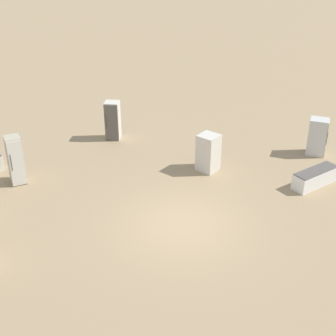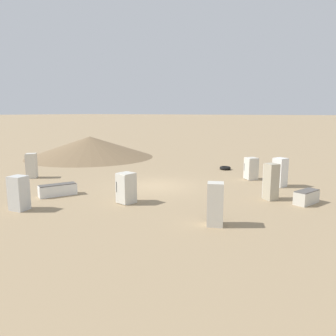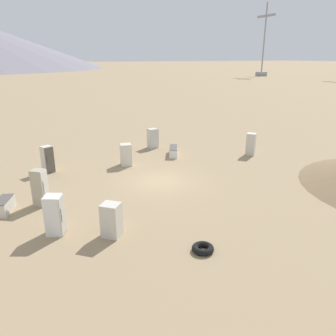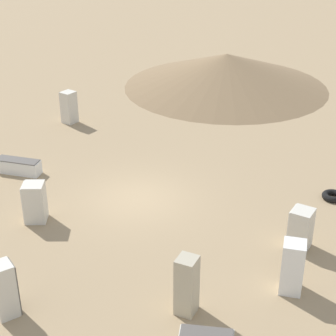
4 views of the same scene
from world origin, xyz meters
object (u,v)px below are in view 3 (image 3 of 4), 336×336
discarded_fridge_0 (40,188)px  power_pylon_1 (263,54)px  discarded_fridge_1 (251,144)px  scrap_tire (203,248)px  discarded_fridge_8 (55,215)px  discarded_fridge_5 (4,206)px  discarded_fridge_6 (173,151)px  discarded_fridge_4 (112,220)px  discarded_fridge_3 (153,138)px  discarded_fridge_2 (126,155)px  discarded_fridge_7 (48,159)px

discarded_fridge_0 → power_pylon_1: bearing=171.3°
power_pylon_1 → discarded_fridge_1: bearing=139.4°
discarded_fridge_0 → scrap_tire: 8.89m
discarded_fridge_8 → scrap_tire: 6.30m
discarded_fridge_1 → discarded_fridge_5: bearing=-122.6°
scrap_tire → discarded_fridge_6: bearing=-21.0°
discarded_fridge_0 → discarded_fridge_4: discarded_fridge_0 is taller
power_pylon_1 → discarded_fridge_3: (-80.12, 79.01, -7.34)m
discarded_fridge_0 → discarded_fridge_2: (4.33, -5.92, -0.18)m
discarded_fridge_2 → discarded_fridge_8: (-7.65, 5.62, 0.11)m
discarded_fridge_2 → scrap_tire: 11.50m
power_pylon_1 → discarded_fridge_2: power_pylon_1 is taller
discarded_fridge_1 → discarded_fridge_4: 14.82m
power_pylon_1 → discarded_fridge_3: 112.76m
discarded_fridge_2 → discarded_fridge_5: discarded_fridge_2 is taller
discarded_fridge_2 → discarded_fridge_7: size_ratio=0.87×
discarded_fridge_5 → discarded_fridge_8: 3.80m
discarded_fridge_6 → discarded_fridge_8: discarded_fridge_8 is taller
discarded_fridge_3 → discarded_fridge_6: discarded_fridge_3 is taller
discarded_fridge_5 → discarded_fridge_6: discarded_fridge_5 is taller
power_pylon_1 → discarded_fridge_7: power_pylon_1 is taller
discarded_fridge_8 → discarded_fridge_6: bearing=156.4°
discarded_fridge_5 → power_pylon_1: bearing=63.8°
discarded_fridge_0 → discarded_fridge_6: discarded_fridge_0 is taller
scrap_tire → discarded_fridge_1: bearing=-45.7°
power_pylon_1 → discarded_fridge_7: 120.71m
discarded_fridge_0 → discarded_fridge_4: bearing=64.6°
discarded_fridge_4 → discarded_fridge_2: bearing=110.3°
discarded_fridge_4 → discarded_fridge_6: discarded_fridge_4 is taller
discarded_fridge_1 → discarded_fridge_7: bearing=-141.3°
discarded_fridge_2 → scrap_tire: discarded_fridge_2 is taller
discarded_fridge_3 → discarded_fridge_4: (-12.30, 6.97, -0.06)m
discarded_fridge_4 → discarded_fridge_1: bearing=71.1°
discarded_fridge_2 → discarded_fridge_8: size_ratio=0.87×
discarded_fridge_8 → discarded_fridge_0: bearing=-149.5°
discarded_fridge_2 → discarded_fridge_7: 5.09m
discarded_fridge_0 → discarded_fridge_6: size_ratio=0.93×
discarded_fridge_2 → discarded_fridge_6: bearing=21.7°
discarded_fridge_1 → discarded_fridge_4: discarded_fridge_1 is taller
discarded_fridge_3 → discarded_fridge_7: (-2.72, 8.49, 0.08)m
power_pylon_1 → discarded_fridge_6: bearing=136.6°
discarded_fridge_8 → scrap_tire: (-3.82, -4.95, -0.74)m
power_pylon_1 → discarded_fridge_1: (-85.21, 73.02, -7.29)m
discarded_fridge_5 → discarded_fridge_8: size_ratio=0.90×
discarded_fridge_4 → discarded_fridge_6: size_ratio=0.73×
discarded_fridge_0 → scrap_tire: bearing=72.8°
discarded_fridge_7 → scrap_tire: 13.00m
discarded_fridge_3 → discarded_fridge_8: 14.35m
discarded_fridge_2 → discarded_fridge_7: discarded_fridge_7 is taller
discarded_fridge_1 → discarded_fridge_7: discarded_fridge_7 is taller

